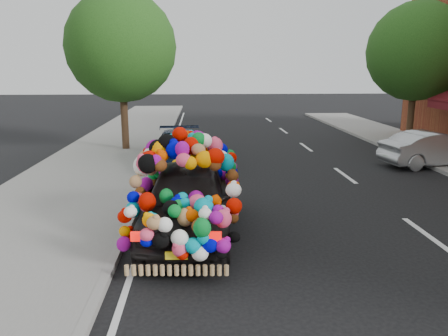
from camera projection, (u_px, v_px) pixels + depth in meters
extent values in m
plane|color=black|center=(246.00, 240.00, 8.39)|extent=(100.00, 100.00, 0.00)
cube|color=gray|center=(17.00, 242.00, 8.14)|extent=(4.00, 60.00, 0.12)
cube|color=gray|center=(123.00, 239.00, 8.25)|extent=(0.15, 60.00, 0.13)
cylinder|color=#332114|center=(125.00, 117.00, 17.13)|extent=(0.28, 0.28, 2.73)
sphere|color=#1A4111|center=(121.00, 47.00, 16.53)|extent=(4.20, 4.20, 4.20)
cylinder|color=#332114|center=(411.00, 115.00, 18.28)|extent=(0.28, 0.28, 2.64)
sphere|color=#1A4111|center=(417.00, 52.00, 17.71)|extent=(4.00, 4.00, 4.00)
imported|color=black|center=(188.00, 200.00, 8.54)|extent=(1.90, 4.23, 1.41)
cube|color=red|center=(138.00, 236.00, 6.48)|extent=(0.22, 0.07, 0.14)
cube|color=red|center=(214.00, 236.00, 6.48)|extent=(0.22, 0.07, 0.14)
cube|color=yellow|center=(176.00, 255.00, 6.54)|extent=(0.34, 0.06, 0.12)
imported|color=black|center=(179.00, 151.00, 14.25)|extent=(1.80, 4.22, 1.21)
imported|color=#A2A4A8|center=(435.00, 149.00, 14.62)|extent=(3.74, 1.82, 1.18)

